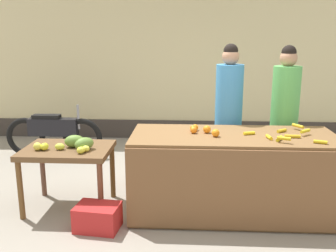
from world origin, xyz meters
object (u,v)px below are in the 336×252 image
(vendor_woman_green_shirt, at_px, (284,119))
(parked_motorcycle, at_px, (54,133))
(produce_sack, at_px, (142,168))
(vendor_woman_blue_shirt, at_px, (228,118))
(produce_crate, at_px, (98,217))

(vendor_woman_green_shirt, distance_m, parked_motorcycle, 3.63)
(produce_sack, bearing_deg, vendor_woman_blue_shirt, -2.57)
(parked_motorcycle, xyz_separation_m, produce_sack, (1.59, -1.09, -0.18))
(vendor_woman_blue_shirt, distance_m, parked_motorcycle, 2.99)
(produce_crate, bearing_deg, vendor_woman_blue_shirt, 40.01)
(vendor_woman_green_shirt, relative_size, produce_crate, 4.18)
(vendor_woman_blue_shirt, xyz_separation_m, vendor_woman_green_shirt, (0.70, 0.00, -0.01))
(vendor_woman_blue_shirt, height_order, produce_crate, vendor_woman_blue_shirt)
(vendor_woman_blue_shirt, height_order, parked_motorcycle, vendor_woman_blue_shirt)
(vendor_woman_green_shirt, distance_m, produce_sack, 1.95)
(vendor_woman_green_shirt, xyz_separation_m, parked_motorcycle, (-3.41, 1.14, -0.53))
(vendor_woman_green_shirt, height_order, parked_motorcycle, vendor_woman_green_shirt)
(vendor_woman_green_shirt, xyz_separation_m, produce_crate, (-2.12, -1.19, -0.80))
(vendor_woman_green_shirt, bearing_deg, produce_sack, 178.43)
(produce_crate, bearing_deg, vendor_woman_green_shirt, 29.40)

